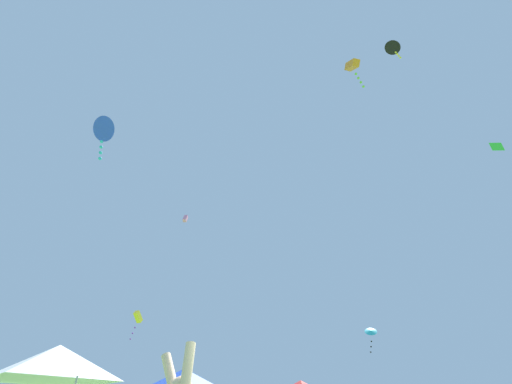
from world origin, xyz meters
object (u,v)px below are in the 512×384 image
Objects in this scene: canopy_tent_blue at (183,382)px; kite_pink_box at (185,219)px; kite_cyan_delta at (371,332)px; kite_green_diamond at (497,146)px; kite_yellow_box at (138,317)px; kite_blue_delta at (105,130)px; kite_black_delta at (393,48)px; kite_orange_box at (353,66)px; canopy_tent_white at (55,363)px.

kite_pink_box is (-2.75, 8.76, 12.74)m from canopy_tent_blue.
kite_green_diamond is at bearing -20.42° from kite_cyan_delta.
kite_blue_delta is at bearing -88.40° from kite_yellow_box.
kite_black_delta is 27.25m from kite_yellow_box.
kite_cyan_delta is 0.46× the size of kite_orange_box.
kite_yellow_box is (-27.58, 11.50, -9.53)m from kite_green_diamond.
kite_orange_box reaches higher than canopy_tent_white.
kite_orange_box reaches higher than kite_black_delta.
kite_green_diamond reaches higher than canopy_tent_blue.
kite_black_delta is at bearing -90.67° from kite_cyan_delta.
kite_yellow_box is (-16.97, 7.55, 2.63)m from kite_cyan_delta.
kite_cyan_delta reaches higher than canopy_tent_white.
kite_blue_delta is at bearing -173.33° from kite_green_diamond.
kite_yellow_box is at bearing 91.60° from kite_blue_delta.
kite_black_delta reaches higher than kite_pink_box.
kite_green_diamond reaches higher than kite_pink_box.
kite_cyan_delta is at bearing 23.29° from kite_blue_delta.
kite_blue_delta is 19.27m from kite_orange_box.
kite_cyan_delta is (0.14, 11.82, -11.80)m from kite_black_delta.
kite_yellow_box is at bearing 156.02° from kite_cyan_delta.
kite_pink_box is 0.23× the size of kite_orange_box.
kite_pink_box is 0.50× the size of kite_cyan_delta.
kite_green_diamond is (24.42, 5.96, 15.26)m from canopy_tent_white.
kite_orange_box is at bearing 84.36° from kite_black_delta.
kite_orange_box reaches higher than kite_blue_delta.
canopy_tent_blue is 24.68m from kite_orange_box.
kite_orange_box is at bearing 1.91° from canopy_tent_blue.
kite_yellow_box is (-3.93, 4.98, -6.80)m from kite_pink_box.
kite_orange_box is (17.02, 1.30, 8.93)m from kite_blue_delta.
kite_blue_delta is at bearing -156.71° from kite_cyan_delta.
kite_yellow_box reaches higher than kite_cyan_delta.
canopy_tent_white is at bearing -79.71° from kite_yellow_box.
kite_orange_box is 27.35m from kite_yellow_box.
kite_blue_delta is 17.18m from kite_black_delta.
canopy_tent_white is at bearing -45.24° from kite_blue_delta.
canopy_tent_blue is at bearing -72.58° from kite_pink_box.
kite_yellow_box is (-16.84, 19.37, -9.17)m from kite_black_delta.
canopy_tent_blue is 4.21× the size of kite_pink_box.
kite_orange_box reaches higher than kite_cyan_delta.
kite_green_diamond is 0.57× the size of kite_cyan_delta.
kite_yellow_box is at bearing 131.00° from kite_black_delta.
canopy_tent_white is 17.28m from kite_cyan_delta.
kite_pink_box is (-23.66, 6.52, -2.73)m from kite_green_diamond.
kite_blue_delta is 2.04× the size of kite_black_delta.
kite_cyan_delta is at bearing 35.68° from canopy_tent_white.
kite_pink_box reaches higher than kite_yellow_box.
kite_black_delta reaches higher than kite_cyan_delta.
kite_orange_box reaches higher than kite_green_diamond.
kite_blue_delta reaches higher than kite_cyan_delta.
kite_green_diamond is at bearing 36.21° from kite_black_delta.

